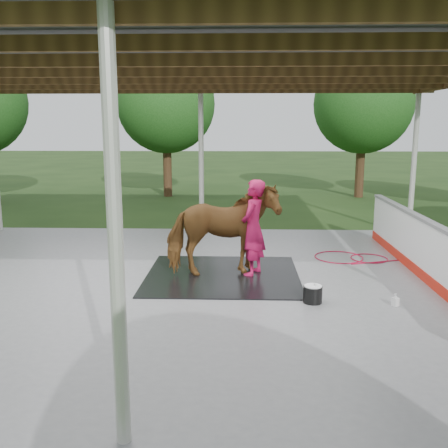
{
  "coord_description": "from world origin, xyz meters",
  "views": [
    {
      "loc": [
        1.07,
        -8.84,
        2.94
      ],
      "look_at": [
        0.76,
        0.49,
        1.09
      ],
      "focal_mm": 40.0,
      "sensor_mm": 36.0,
      "label": 1
    }
  ],
  "objects_px": {
    "horse": "(223,230)",
    "wash_bucket": "(313,294)",
    "dasher_board": "(435,258)",
    "handler": "(253,228)"
  },
  "relations": [
    {
      "from": "horse",
      "to": "wash_bucket",
      "type": "xyz_separation_m",
      "value": [
        1.55,
        -1.46,
        -0.76
      ]
    },
    {
      "from": "handler",
      "to": "wash_bucket",
      "type": "bearing_deg",
      "value": 54.11
    },
    {
      "from": "handler",
      "to": "wash_bucket",
      "type": "xyz_separation_m",
      "value": [
        0.96,
        -1.55,
        -0.79
      ]
    },
    {
      "from": "dasher_board",
      "to": "handler",
      "type": "bearing_deg",
      "value": 169.09
    },
    {
      "from": "horse",
      "to": "wash_bucket",
      "type": "bearing_deg",
      "value": -146.82
    },
    {
      "from": "handler",
      "to": "wash_bucket",
      "type": "relative_size",
      "value": 5.95
    },
    {
      "from": "wash_bucket",
      "to": "dasher_board",
      "type": "bearing_deg",
      "value": 21.67
    },
    {
      "from": "handler",
      "to": "wash_bucket",
      "type": "height_order",
      "value": "handler"
    },
    {
      "from": "horse",
      "to": "handler",
      "type": "xyz_separation_m",
      "value": [
        0.59,
        0.1,
        0.03
      ]
    },
    {
      "from": "horse",
      "to": "handler",
      "type": "distance_m",
      "value": 0.6
    }
  ]
}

